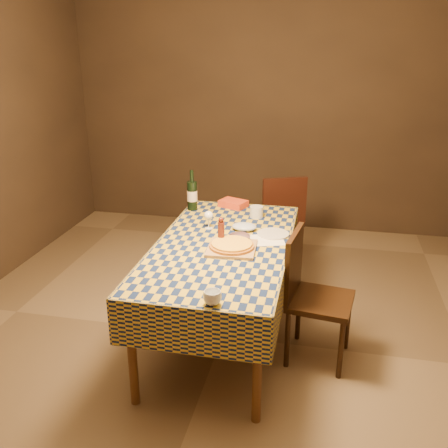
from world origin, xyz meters
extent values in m
plane|color=brown|center=(0.00, 0.00, 0.00)|extent=(5.00, 5.00, 0.00)
cube|color=#34271D|center=(0.00, 2.50, 1.35)|extent=(4.50, 0.10, 2.70)
cylinder|color=brown|center=(-0.38, -0.83, 0.38)|extent=(0.06, 0.06, 0.75)
cylinder|color=brown|center=(0.38, -0.83, 0.38)|extent=(0.06, 0.06, 0.75)
cylinder|color=brown|center=(-0.38, 0.83, 0.38)|extent=(0.06, 0.06, 0.75)
cylinder|color=brown|center=(0.38, 0.83, 0.38)|extent=(0.06, 0.06, 0.75)
cube|color=brown|center=(0.00, 0.00, 0.74)|extent=(0.90, 1.80, 0.03)
cube|color=brown|center=(0.00, 0.00, 0.76)|extent=(0.92, 1.82, 0.02)
cube|color=brown|center=(0.00, -0.92, 0.62)|extent=(0.94, 0.01, 0.30)
cube|color=brown|center=(0.00, 0.92, 0.62)|extent=(0.94, 0.01, 0.30)
cube|color=brown|center=(-0.47, 0.00, 0.62)|extent=(0.01, 1.84, 0.30)
cube|color=brown|center=(0.47, 0.00, 0.62)|extent=(0.01, 1.84, 0.30)
cube|color=#AA8250|center=(0.08, -0.09, 0.78)|extent=(0.34, 0.34, 0.02)
cylinder|color=#A8631C|center=(0.08, -0.09, 0.80)|extent=(0.38, 0.38, 0.02)
cylinder|color=gold|center=(0.08, -0.09, 0.81)|extent=(0.34, 0.34, 0.01)
cylinder|color=#4E1912|center=(-0.01, 0.00, 0.85)|extent=(0.05, 0.05, 0.16)
sphere|color=#4E1912|center=(-0.01, 0.00, 0.95)|extent=(0.04, 0.04, 0.04)
imported|color=#674B57|center=(0.11, 0.06, 0.79)|extent=(0.20, 0.20, 0.05)
cylinder|color=white|center=(-0.17, 0.27, 0.77)|extent=(0.07, 0.07, 0.00)
cylinder|color=white|center=(-0.17, 0.27, 0.81)|extent=(0.01, 0.01, 0.07)
sphere|color=white|center=(-0.17, 0.27, 0.88)|extent=(0.07, 0.07, 0.07)
ellipsoid|color=#430813|center=(-0.17, 0.27, 0.87)|extent=(0.05, 0.05, 0.03)
cylinder|color=black|center=(-0.41, 0.68, 0.89)|extent=(0.10, 0.10, 0.24)
cylinder|color=black|center=(-0.41, 0.68, 1.06)|extent=(0.04, 0.04, 0.10)
cylinder|color=beige|center=(-0.41, 0.68, 0.89)|extent=(0.11, 0.11, 0.09)
cylinder|color=silver|center=(0.15, 0.60, 0.82)|extent=(0.13, 0.13, 0.09)
cube|color=red|center=(-0.08, 0.82, 0.80)|extent=(0.26, 0.23, 0.06)
cylinder|color=silver|center=(0.33, 0.24, 0.78)|extent=(0.27, 0.27, 0.01)
imported|color=white|center=(0.12, -0.85, 0.81)|extent=(0.12, 0.12, 0.08)
cube|color=white|center=(0.28, 0.12, 0.77)|extent=(0.34, 0.29, 0.00)
ellipsoid|color=#AABCDA|center=(0.11, 0.29, 0.80)|extent=(0.21, 0.17, 0.05)
cube|color=black|center=(0.25, 1.45, 0.45)|extent=(0.55, 0.55, 0.04)
cube|color=black|center=(0.32, 1.26, 0.70)|extent=(0.40, 0.19, 0.46)
cylinder|color=black|center=(0.34, 1.68, 0.21)|extent=(0.04, 0.04, 0.43)
cylinder|color=black|center=(0.01, 1.55, 0.21)|extent=(0.04, 0.04, 0.43)
cylinder|color=black|center=(0.48, 1.35, 0.21)|extent=(0.04, 0.04, 0.43)
cylinder|color=black|center=(0.15, 1.21, 0.21)|extent=(0.04, 0.04, 0.43)
cube|color=black|center=(0.71, -0.11, 0.45)|extent=(0.48, 0.48, 0.04)
cube|color=black|center=(0.51, -0.08, 0.70)|extent=(0.09, 0.42, 0.46)
cylinder|color=black|center=(0.86, -0.32, 0.21)|extent=(0.04, 0.04, 0.43)
cylinder|color=black|center=(0.91, 0.04, 0.21)|extent=(0.04, 0.04, 0.43)
cylinder|color=black|center=(0.51, -0.27, 0.21)|extent=(0.04, 0.04, 0.43)
cylinder|color=black|center=(0.56, 0.09, 0.21)|extent=(0.04, 0.04, 0.43)
camera|label=1|loc=(0.68, -3.19, 2.15)|focal=40.00mm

